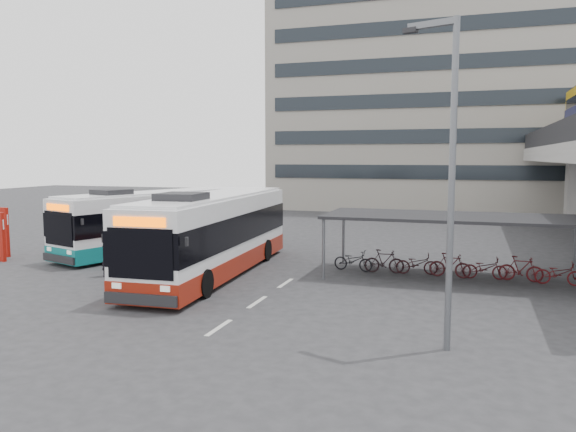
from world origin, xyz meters
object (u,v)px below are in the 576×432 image
(lamp_post, at_px, (448,164))
(pedestrian, at_px, (107,257))
(bus_main, at_px, (214,235))
(bus_teal, at_px, (158,221))

(lamp_post, bearing_deg, pedestrian, 178.87)
(bus_main, relative_size, pedestrian, 7.55)
(bus_teal, bearing_deg, bus_main, -21.50)
(bus_main, distance_m, lamp_post, 11.98)
(bus_teal, height_order, pedestrian, bus_teal)
(bus_main, distance_m, pedestrian, 4.42)
(bus_teal, xyz_separation_m, pedestrian, (1.42, -6.28, -0.73))
(bus_main, xyz_separation_m, lamp_post, (9.55, -6.57, 3.02))
(lamp_post, bearing_deg, bus_teal, 161.76)
(bus_main, height_order, bus_teal, bus_main)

